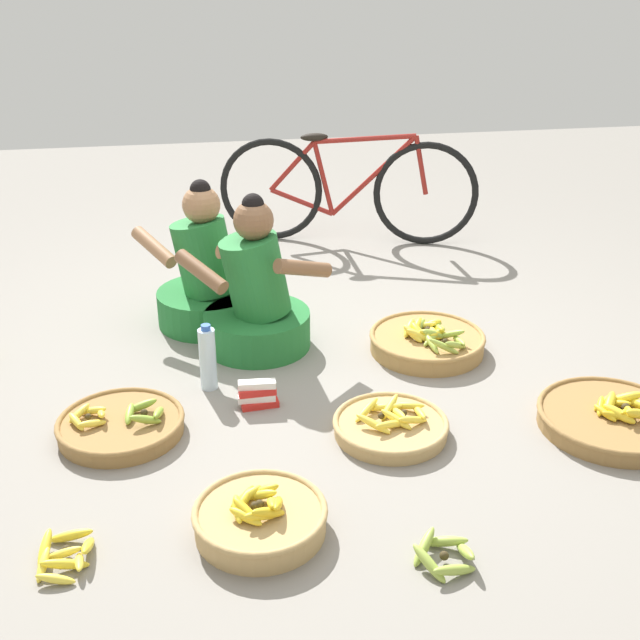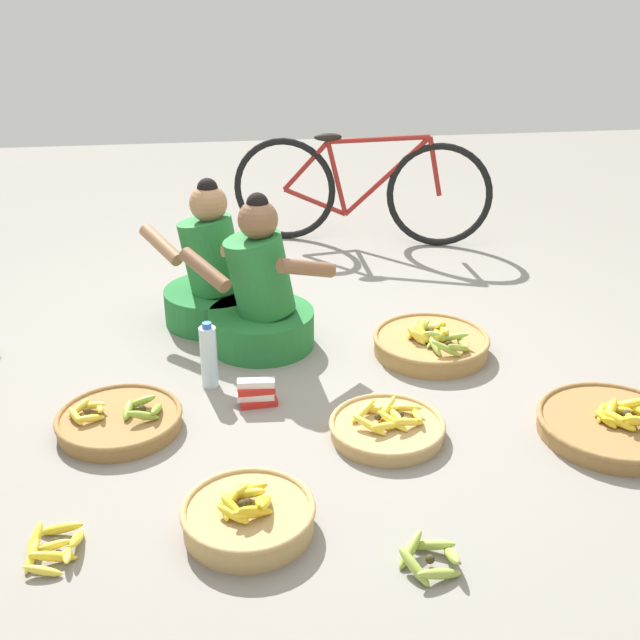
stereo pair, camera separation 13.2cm
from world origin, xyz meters
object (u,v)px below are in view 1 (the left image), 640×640
object	(u,v)px
banana_basket_back_right	(427,340)
packet_carton_stack	(258,394)
bicycle_leaning	(347,190)
loose_bananas_back_left	(65,554)
vendor_woman_behind	(206,280)
loose_bananas_mid_left	(444,554)
banana_basket_front_center	(612,418)
banana_basket_front_left	(121,424)
water_bottle	(208,358)
banana_basket_front_right	(391,425)
banana_basket_near_vendor	(260,518)
vendor_woman_front	(256,300)

from	to	relation	value
banana_basket_back_right	packet_carton_stack	bearing A→B (deg)	-156.56
bicycle_leaning	loose_bananas_back_left	world-z (taller)	bicycle_leaning
vendor_woman_behind	banana_basket_back_right	world-z (taller)	vendor_woman_behind
loose_bananas_mid_left	banana_basket_front_center	bearing A→B (deg)	34.68
banana_basket_back_right	banana_basket_front_left	bearing A→B (deg)	-161.27
vendor_woman_behind	banana_basket_front_left	xyz separation A→B (m)	(-0.40, -1.01, -0.20)
loose_bananas_back_left	water_bottle	size ratio (longest dim) A/B	0.78
banana_basket_front_left	packet_carton_stack	bearing A→B (deg)	11.01
banana_basket_back_right	loose_bananas_mid_left	world-z (taller)	banana_basket_back_right
banana_basket_front_left	loose_bananas_back_left	world-z (taller)	banana_basket_front_left
banana_basket_front_right	loose_bananas_back_left	distance (m)	1.33
banana_basket_front_left	loose_bananas_mid_left	xyz separation A→B (m)	(1.05, -0.95, -0.01)
loose_bananas_mid_left	loose_bananas_back_left	bearing A→B (deg)	169.71
bicycle_leaning	loose_bananas_mid_left	bearing A→B (deg)	-96.10
banana_basket_near_vendor	loose_bananas_back_left	size ratio (longest dim) A/B	1.89
water_bottle	packet_carton_stack	bearing A→B (deg)	-45.63
banana_basket_near_vendor	water_bottle	xyz separation A→B (m)	(-0.12, 1.01, 0.09)
banana_basket_near_vendor	packet_carton_stack	world-z (taller)	banana_basket_near_vendor
banana_basket_front_center	packet_carton_stack	xyz separation A→B (m)	(-1.41, 0.42, 0.02)
banana_basket_front_left	banana_basket_near_vendor	size ratio (longest dim) A/B	1.13
banana_basket_front_left	banana_basket_front_right	bearing A→B (deg)	-10.30
bicycle_leaning	water_bottle	world-z (taller)	bicycle_leaning
loose_bananas_mid_left	water_bottle	world-z (taller)	water_bottle
water_bottle	vendor_woman_behind	bearing A→B (deg)	87.52
vendor_woman_front	packet_carton_stack	size ratio (longest dim) A/B	4.43
vendor_woman_behind	banana_basket_front_center	bearing A→B (deg)	-39.80
vendor_woman_front	bicycle_leaning	size ratio (longest dim) A/B	0.47
banana_basket_front_left	banana_basket_back_right	world-z (taller)	banana_basket_back_right
banana_basket_front_left	water_bottle	size ratio (longest dim) A/B	1.66
vendor_woman_front	banana_basket_back_right	world-z (taller)	vendor_woman_front
banana_basket_front_left	banana_basket_back_right	xyz separation A→B (m)	(1.44, 0.49, 0.02)
banana_basket_front_center	banana_basket_back_right	bearing A→B (deg)	124.40
banana_basket_front_left	banana_basket_near_vendor	bearing A→B (deg)	-54.90
vendor_woman_behind	packet_carton_stack	distance (m)	0.93
loose_bananas_back_left	loose_bananas_mid_left	bearing A→B (deg)	-10.29
water_bottle	packet_carton_stack	xyz separation A→B (m)	(0.20, -0.20, -0.09)
bicycle_leaning	loose_bananas_mid_left	size ratio (longest dim) A/B	7.33
loose_bananas_back_left	packet_carton_stack	size ratio (longest dim) A/B	1.38
vendor_woman_behind	banana_basket_near_vendor	distance (m)	1.72
banana_basket_near_vendor	water_bottle	distance (m)	1.02
water_bottle	packet_carton_stack	size ratio (longest dim) A/B	1.78
banana_basket_back_right	water_bottle	xyz separation A→B (m)	(-1.07, -0.17, 0.09)
banana_basket_near_vendor	loose_bananas_mid_left	size ratio (longest dim) A/B	2.03
banana_basket_back_right	loose_bananas_back_left	distance (m)	2.00
banana_basket_front_center	banana_basket_front_left	world-z (taller)	banana_basket_front_center
banana_basket_near_vendor	banana_basket_front_left	bearing A→B (deg)	125.10
loose_bananas_mid_left	banana_basket_near_vendor	bearing A→B (deg)	155.68
vendor_woman_front	banana_basket_front_right	bearing A→B (deg)	-63.22
banana_basket_front_right	banana_basket_near_vendor	xyz separation A→B (m)	(-0.59, -0.50, 0.02)
vendor_woman_behind	banana_basket_near_vendor	size ratio (longest dim) A/B	1.68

